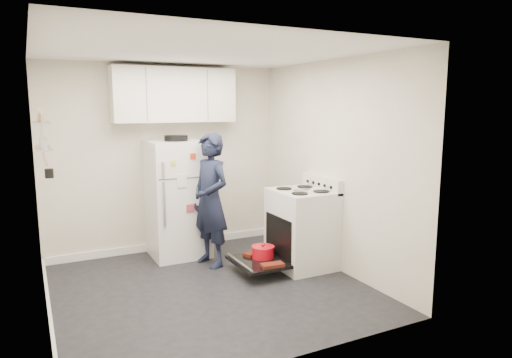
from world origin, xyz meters
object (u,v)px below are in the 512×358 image
electric_range (301,229)px  refrigerator (178,198)px  open_oven_door (260,258)px  person (210,200)px

electric_range → refrigerator: bearing=137.7°
open_oven_door → refrigerator: 1.39m
person → electric_range: bearing=44.9°
electric_range → refrigerator: (-1.21, 1.10, 0.30)m
open_oven_door → refrigerator: bearing=121.5°
electric_range → person: size_ratio=0.67×
open_oven_door → refrigerator: (-0.66, 1.08, 0.58)m
person → refrigerator: bearing=-170.9°
open_oven_door → person: (-0.41, 0.53, 0.64)m
open_oven_door → person: person is taller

